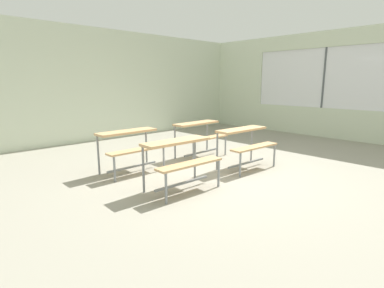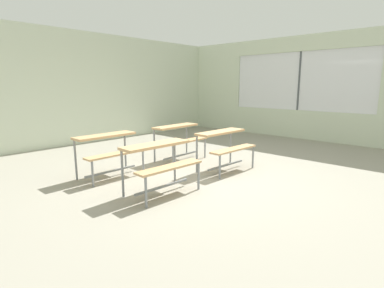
% 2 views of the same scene
% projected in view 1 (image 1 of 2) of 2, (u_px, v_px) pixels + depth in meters
% --- Properties ---
extents(ground, '(10.00, 9.00, 0.05)m').
position_uv_depth(ground, '(221.00, 176.00, 5.23)').
color(ground, gray).
extents(wall_back, '(10.00, 0.12, 3.00)m').
position_uv_depth(wall_back, '(97.00, 85.00, 8.13)').
color(wall_back, beige).
rests_on(wall_back, ground).
extents(wall_right, '(0.12, 9.00, 3.00)m').
position_uv_depth(wall_right, '(346.00, 87.00, 8.19)').
color(wall_right, beige).
rests_on(wall_right, ground).
extents(desk_bench_r0c0, '(1.12, 0.63, 0.74)m').
position_uv_depth(desk_bench_r0c0, '(181.00, 153.00, 4.43)').
color(desk_bench_r0c0, tan).
rests_on(desk_bench_r0c0, ground).
extents(desk_bench_r0c1, '(1.12, 0.64, 0.74)m').
position_uv_depth(desk_bench_r0c1, '(246.00, 139.00, 5.55)').
color(desk_bench_r0c1, tan).
rests_on(desk_bench_r0c1, ground).
extents(desk_bench_r1c0, '(1.10, 0.59, 0.74)m').
position_uv_depth(desk_bench_r1c0, '(131.00, 141.00, 5.30)').
color(desk_bench_r1c0, tan).
rests_on(desk_bench_r1c0, ground).
extents(desk_bench_r1c1, '(1.11, 0.62, 0.74)m').
position_uv_depth(desk_bench_r1c1, '(200.00, 131.00, 6.40)').
color(desk_bench_r1c1, tan).
rests_on(desk_bench_r1c1, ground).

